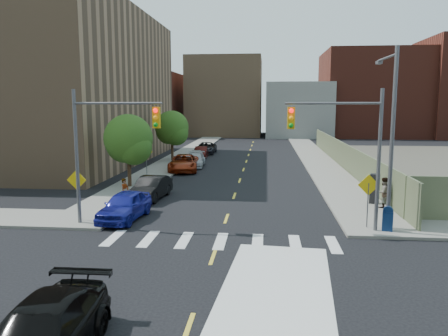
% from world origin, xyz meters
% --- Properties ---
extents(ground, '(160.00, 160.00, 0.00)m').
position_xyz_m(ground, '(0.00, 0.00, 0.00)').
color(ground, black).
rests_on(ground, ground).
extents(sidewalk_nw, '(3.50, 73.00, 0.15)m').
position_xyz_m(sidewalk_nw, '(-7.75, 41.50, 0.07)').
color(sidewalk_nw, gray).
rests_on(sidewalk_nw, ground).
extents(sidewalk_ne, '(3.50, 73.00, 0.15)m').
position_xyz_m(sidewalk_ne, '(7.75, 41.50, 0.07)').
color(sidewalk_ne, gray).
rests_on(sidewalk_ne, ground).
extents(fence_north, '(0.12, 44.00, 2.50)m').
position_xyz_m(fence_north, '(9.60, 28.00, 1.25)').
color(fence_north, '#636B4B').
rests_on(fence_north, ground).
extents(building_nw, '(22.00, 30.00, 16.00)m').
position_xyz_m(building_nw, '(-22.00, 30.00, 8.00)').
color(building_nw, '#8C6B4C').
rests_on(building_nw, ground).
extents(bg_bldg_west, '(14.00, 18.00, 12.00)m').
position_xyz_m(bg_bldg_west, '(-22.00, 70.00, 6.00)').
color(bg_bldg_west, '#592319').
rests_on(bg_bldg_west, ground).
extents(bg_bldg_midwest, '(14.00, 16.00, 15.00)m').
position_xyz_m(bg_bldg_midwest, '(-6.00, 72.00, 7.50)').
color(bg_bldg_midwest, '#8C6B4C').
rests_on(bg_bldg_midwest, ground).
extents(bg_bldg_center, '(12.00, 16.00, 10.00)m').
position_xyz_m(bg_bldg_center, '(8.00, 70.00, 5.00)').
color(bg_bldg_center, gray).
rests_on(bg_bldg_center, ground).
extents(bg_bldg_east, '(18.00, 18.00, 16.00)m').
position_xyz_m(bg_bldg_east, '(22.00, 72.00, 8.00)').
color(bg_bldg_east, '#592319').
rests_on(bg_bldg_east, ground).
extents(signal_nw, '(4.59, 0.30, 7.00)m').
position_xyz_m(signal_nw, '(-5.98, 6.00, 4.53)').
color(signal_nw, '#59595E').
rests_on(signal_nw, ground).
extents(signal_ne, '(4.59, 0.30, 7.00)m').
position_xyz_m(signal_ne, '(5.98, 6.00, 4.53)').
color(signal_ne, '#59595E').
rests_on(signal_ne, ground).
extents(streetlight_ne, '(0.25, 3.70, 9.00)m').
position_xyz_m(streetlight_ne, '(8.20, 6.90, 5.22)').
color(streetlight_ne, '#59595E').
rests_on(streetlight_ne, ground).
extents(warn_sign_nw, '(1.06, 0.06, 2.83)m').
position_xyz_m(warn_sign_nw, '(-7.80, 6.50, 1.99)').
color(warn_sign_nw, '#59595E').
rests_on(warn_sign_nw, ground).
extents(warn_sign_ne, '(1.06, 0.06, 2.83)m').
position_xyz_m(warn_sign_ne, '(7.20, 6.50, 1.99)').
color(warn_sign_ne, '#59595E').
rests_on(warn_sign_ne, ground).
extents(warn_sign_midwest, '(1.06, 0.06, 2.83)m').
position_xyz_m(warn_sign_midwest, '(-7.80, 20.00, 1.99)').
color(warn_sign_midwest, '#59595E').
rests_on(warn_sign_midwest, ground).
extents(tree_west_near, '(3.66, 3.64, 5.52)m').
position_xyz_m(tree_west_near, '(-8.00, 16.05, 3.48)').
color(tree_west_near, '#332114').
rests_on(tree_west_near, ground).
extents(tree_west_far, '(3.66, 3.64, 5.52)m').
position_xyz_m(tree_west_far, '(-8.00, 31.05, 3.48)').
color(tree_west_far, '#332114').
rests_on(tree_west_far, ground).
extents(parked_car_blue, '(2.20, 4.68, 1.55)m').
position_xyz_m(parked_car_blue, '(-5.50, 7.28, 0.77)').
color(parked_car_blue, navy).
rests_on(parked_car_blue, ground).
extents(parked_car_black, '(1.99, 4.66, 1.49)m').
position_xyz_m(parked_car_black, '(-5.42, 12.49, 0.75)').
color(parked_car_black, black).
rests_on(parked_car_black, ground).
extents(parked_car_red, '(3.10, 5.80, 1.55)m').
position_xyz_m(parked_car_red, '(-5.50, 24.47, 0.78)').
color(parked_car_red, maroon).
rests_on(parked_car_red, ground).
extents(parked_car_silver, '(2.21, 4.86, 1.38)m').
position_xyz_m(parked_car_silver, '(-4.97, 27.45, 0.69)').
color(parked_car_silver, '#A6A8AD').
rests_on(parked_car_silver, ground).
extents(parked_car_white, '(1.70, 3.88, 1.30)m').
position_xyz_m(parked_car_white, '(-5.50, 31.20, 0.65)').
color(parked_car_white, silver).
rests_on(parked_car_white, ground).
extents(parked_car_maroon, '(1.62, 4.02, 1.30)m').
position_xyz_m(parked_car_maroon, '(-5.39, 34.66, 0.65)').
color(parked_car_maroon, '#3B0E0B').
rests_on(parked_car_maroon, ground).
extents(parked_car_grey, '(2.38, 5.11, 1.42)m').
position_xyz_m(parked_car_grey, '(-5.44, 38.88, 0.71)').
color(parked_car_grey, black).
rests_on(parked_car_grey, ground).
extents(mailbox, '(0.58, 0.50, 1.22)m').
position_xyz_m(mailbox, '(8.06, 6.00, 0.74)').
color(mailbox, navy).
rests_on(mailbox, sidewalk_ne).
extents(payphone, '(0.67, 0.61, 1.85)m').
position_xyz_m(payphone, '(8.84, 11.96, 1.07)').
color(payphone, black).
rests_on(payphone, sidewalk_ne).
extents(pedestrian_west, '(0.57, 0.70, 1.67)m').
position_xyz_m(pedestrian_west, '(-6.34, 9.89, 0.99)').
color(pedestrian_west, gray).
rests_on(pedestrian_west, sidewalk_nw).
extents(pedestrian_east, '(1.08, 0.98, 1.82)m').
position_xyz_m(pedestrian_east, '(9.08, 10.84, 1.06)').
color(pedestrian_east, gray).
rests_on(pedestrian_east, sidewalk_ne).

